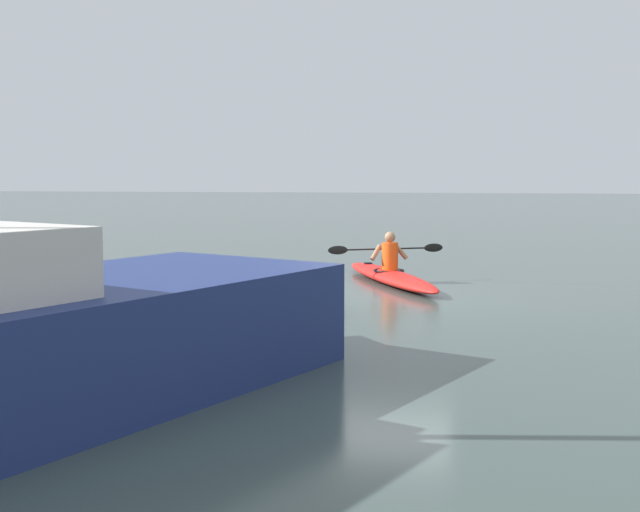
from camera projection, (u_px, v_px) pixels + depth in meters
ground_plane at (380, 297)px, 13.93m from camera, size 160.00×160.00×0.00m
kayak at (390, 276)px, 15.76m from camera, size 2.56×4.40×0.26m
kayaker at (389, 253)px, 15.77m from camera, size 2.19×1.06×0.75m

